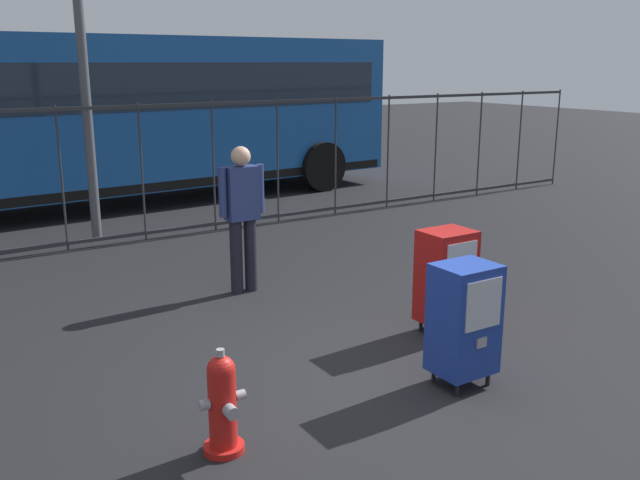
{
  "coord_description": "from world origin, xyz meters",
  "views": [
    {
      "loc": [
        -3.17,
        -4.29,
        2.57
      ],
      "look_at": [
        0.3,
        1.2,
        0.9
      ],
      "focal_mm": 39.08,
      "sensor_mm": 36.0,
      "label": 1
    }
  ],
  "objects": [
    {
      "name": "fire_hydrant",
      "position": [
        -1.46,
        -0.37,
        0.35
      ],
      "size": [
        0.33,
        0.32,
        0.75
      ],
      "color": "red",
      "rests_on": "ground_plane"
    },
    {
      "name": "pedestrian",
      "position": [
        0.16,
        2.61,
        0.95
      ],
      "size": [
        0.55,
        0.22,
        1.67
      ],
      "color": "black",
      "rests_on": "ground_plane"
    },
    {
      "name": "ground_plane",
      "position": [
        0.0,
        0.0,
        0.0
      ],
      "size": [
        60.0,
        60.0,
        0.0
      ],
      "primitive_type": "plane",
      "color": "black"
    },
    {
      "name": "fence_barrier",
      "position": [
        0.0,
        5.57,
        1.02
      ],
      "size": [
        18.03,
        0.04,
        2.0
      ],
      "color": "#2D2D33",
      "rests_on": "ground_plane"
    },
    {
      "name": "newspaper_box_primary",
      "position": [
        0.61,
        -0.47,
        0.57
      ],
      "size": [
        0.48,
        0.42,
        1.02
      ],
      "color": "black",
      "rests_on": "ground_plane"
    },
    {
      "name": "bus_near",
      "position": [
        0.62,
        8.57,
        1.71
      ],
      "size": [
        10.64,
        3.31,
        3.0
      ],
      "rotation": [
        0.0,
        0.0,
        0.06
      ],
      "color": "#19519E",
      "rests_on": "ground_plane"
    },
    {
      "name": "newspaper_box_secondary",
      "position": [
        1.26,
        0.46,
        0.57
      ],
      "size": [
        0.48,
        0.42,
        1.02
      ],
      "color": "black",
      "rests_on": "ground_plane"
    }
  ]
}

